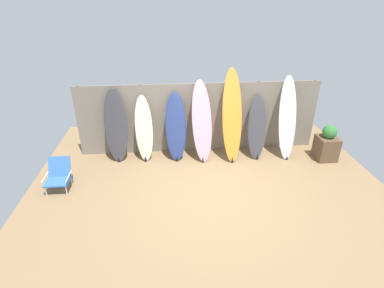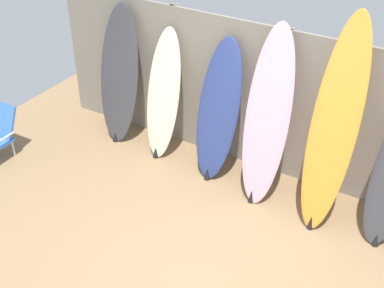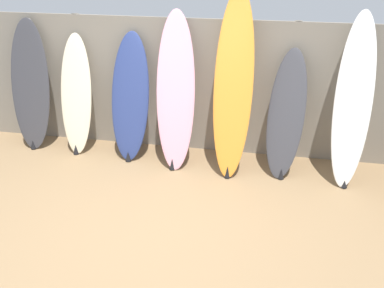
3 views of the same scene
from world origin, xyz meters
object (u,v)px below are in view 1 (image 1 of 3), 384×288
beach_chair (58,174)px  surfboard_orange_4 (232,117)px  surfboard_charcoal_5 (257,128)px  surfboard_charcoal_0 (116,127)px  surfboard_white_6 (287,118)px  surfboard_pink_3 (202,122)px  planter_box (327,145)px  surfboard_navy_2 (176,127)px  surfboard_cream_1 (144,129)px

beach_chair → surfboard_orange_4: bearing=23.4°
surfboard_orange_4 → beach_chair: bearing=-165.4°
surfboard_charcoal_5 → beach_chair: surfboard_charcoal_5 is taller
surfboard_charcoal_0 → surfboard_white_6: surfboard_white_6 is taller
surfboard_charcoal_5 → surfboard_pink_3: bearing=-179.2°
surfboard_charcoal_0 → surfboard_charcoal_5: (3.44, -0.10, -0.12)m
surfboard_charcoal_5 → planter_box: surfboard_charcoal_5 is taller
surfboard_navy_2 → surfboard_charcoal_5: surfboard_navy_2 is taller
surfboard_navy_2 → surfboard_white_6: (2.75, -0.09, 0.17)m
surfboard_navy_2 → surfboard_white_6: size_ratio=0.83×
surfboard_navy_2 → planter_box: bearing=-6.7°
surfboard_pink_3 → planter_box: 3.15m
surfboard_charcoal_5 → surfboard_charcoal_0: bearing=178.3°
surfboard_cream_1 → beach_chair: bearing=-146.4°
surfboard_charcoal_0 → planter_box: surfboard_charcoal_0 is taller
surfboard_pink_3 → beach_chair: surfboard_pink_3 is taller
surfboard_charcoal_0 → surfboard_pink_3: surfboard_pink_3 is taller
surfboard_pink_3 → beach_chair: bearing=-161.6°
planter_box → beach_chair: bearing=-173.6°
surfboard_orange_4 → surfboard_charcoal_5: bearing=5.3°
surfboard_pink_3 → surfboard_white_6: 2.12m
surfboard_cream_1 → beach_chair: size_ratio=2.46×
surfboard_charcoal_0 → surfboard_pink_3: bearing=-3.4°
surfboard_pink_3 → surfboard_navy_2: bearing=172.9°
surfboard_charcoal_0 → surfboard_navy_2: 1.44m
beach_chair → surfboard_pink_3: bearing=27.2°
planter_box → surfboard_navy_2: bearing=173.3°
planter_box → surfboard_charcoal_0: bearing=174.7°
surfboard_charcoal_0 → surfboard_charcoal_5: bearing=-1.7°
surfboard_cream_1 → surfboard_pink_3: surfboard_pink_3 is taller
surfboard_charcoal_5 → surfboard_navy_2: bearing=178.3°
surfboard_charcoal_0 → surfboard_white_6: bearing=-1.8°
surfboard_charcoal_0 → surfboard_white_6: size_ratio=0.89×
surfboard_cream_1 → planter_box: bearing=-6.0°
surfboard_pink_3 → surfboard_orange_4: bearing=-3.2°
surfboard_cream_1 → planter_box: size_ratio=1.75×
surfboard_charcoal_0 → surfboard_white_6: (4.19, -0.13, 0.12)m
surfboard_cream_1 → surfboard_orange_4: 2.16m
surfboard_cream_1 → surfboard_charcoal_5: (2.78, -0.10, -0.03)m
beach_chair → surfboard_charcoal_5: bearing=22.1°
surfboard_orange_4 → surfboard_pink_3: bearing=176.8°
surfboard_navy_2 → beach_chair: bearing=-156.0°
surfboard_navy_2 → surfboard_pink_3: size_ratio=0.85×
surfboard_navy_2 → surfboard_orange_4: size_ratio=0.75×
surfboard_charcoal_0 → surfboard_cream_1: bearing=-0.5°
surfboard_white_6 → surfboard_pink_3: bearing=179.8°
surfboard_charcoal_0 → beach_chair: (-1.10, -1.18, -0.54)m
surfboard_white_6 → planter_box: size_ratio=2.20×
surfboard_white_6 → surfboard_navy_2: bearing=178.2°
surfboard_pink_3 → surfboard_orange_4: 0.74m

